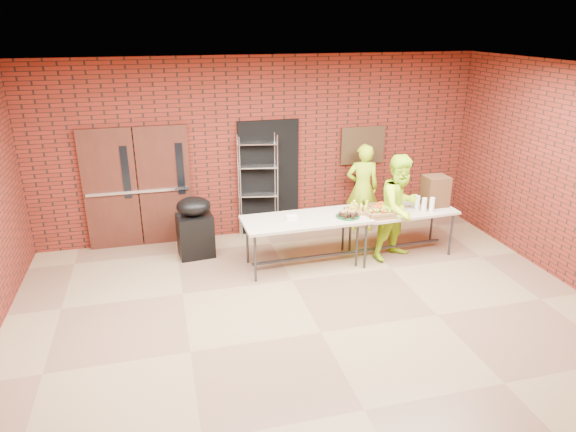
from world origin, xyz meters
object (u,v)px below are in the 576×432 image
at_px(table_right, 398,214).
at_px(volunteer_man, 400,207).
at_px(table_left, 306,222).
at_px(covered_grill, 195,227).
at_px(volunteer_woman, 362,188).
at_px(wire_rack, 258,186).
at_px(coffee_dispenser, 435,191).

height_order(table_right, volunteer_man, volunteer_man).
relative_size(table_left, covered_grill, 1.95).
distance_m(table_right, volunteer_woman, 1.14).
bearing_deg(volunteer_woman, wire_rack, 4.90).
bearing_deg(table_left, table_right, 1.45).
relative_size(wire_rack, volunteer_woman, 1.14).
relative_size(table_right, volunteer_woman, 1.16).
distance_m(wire_rack, volunteer_man, 2.54).
relative_size(volunteer_woman, volunteer_man, 0.94).
relative_size(wire_rack, table_right, 0.98).
bearing_deg(table_left, volunteer_woman, 38.44).
bearing_deg(volunteer_man, volunteer_woman, 75.49).
height_order(table_left, covered_grill, covered_grill).
bearing_deg(table_right, volunteer_man, -111.90).
bearing_deg(volunteer_man, wire_rack, 123.55).
xyz_separation_m(table_left, covered_grill, (-1.68, 0.84, -0.23)).
height_order(table_left, volunteer_man, volunteer_man).
distance_m(table_left, volunteer_man, 1.59).
bearing_deg(volunteer_woman, table_right, 110.77).
bearing_deg(wire_rack, volunteer_woman, 3.80).
distance_m(wire_rack, coffee_dispenser, 3.08).
bearing_deg(volunteer_woman, table_left, 51.31).
distance_m(covered_grill, volunteer_man, 3.40).
bearing_deg(coffee_dispenser, volunteer_woman, 129.83).
xyz_separation_m(table_left, volunteer_woman, (1.44, 1.21, 0.08)).
bearing_deg(wire_rack, volunteer_man, -25.37).
relative_size(wire_rack, coffee_dispenser, 3.67).
distance_m(table_left, coffee_dispenser, 2.34).
bearing_deg(table_right, table_left, -179.95).
distance_m(table_left, volunteer_woman, 1.88).
height_order(wire_rack, table_right, wire_rack).
xyz_separation_m(wire_rack, covered_grill, (-1.20, -0.59, -0.43)).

